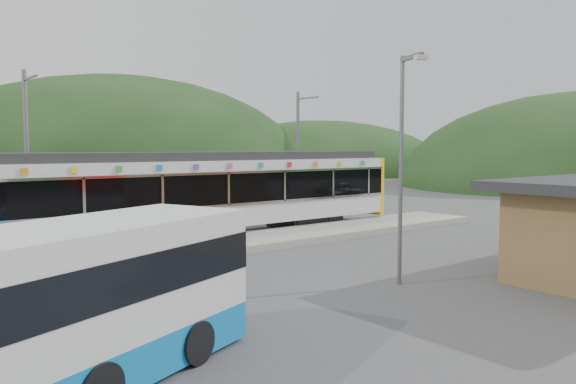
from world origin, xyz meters
TOP-DOWN VIEW (x-y plane):
  - ground at (0.00, 0.00)m, footprint 120.00×120.00m
  - hills at (6.19, 5.29)m, footprint 146.00×149.00m
  - platform at (0.00, 3.30)m, footprint 26.00×3.20m
  - yellow_line at (0.00, 2.00)m, footprint 26.00×0.10m
  - train at (-0.69, 6.00)m, footprint 20.44×3.01m
  - catenary_mast_west at (-7.00, 8.56)m, footprint 0.18×1.80m
  - catenary_mast_east at (7.00, 8.56)m, footprint 0.18×1.80m
  - lamp_post at (-0.37, -4.92)m, footprint 0.50×1.19m

SIDE VIEW (x-z plane):
  - ground at x=0.00m, z-range 0.00..0.00m
  - hills at x=6.19m, z-range -13.00..13.00m
  - platform at x=0.00m, z-range 0.00..0.30m
  - yellow_line at x=0.00m, z-range 0.30..0.31m
  - train at x=-0.69m, z-range 0.19..3.93m
  - catenary_mast_west at x=-7.00m, z-range 0.15..7.15m
  - catenary_mast_east at x=7.00m, z-range 0.15..7.15m
  - lamp_post at x=-0.37m, z-range 0.62..7.15m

